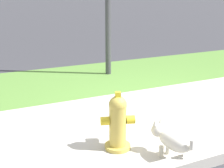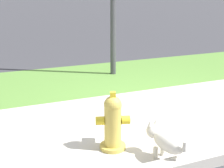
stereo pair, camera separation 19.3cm
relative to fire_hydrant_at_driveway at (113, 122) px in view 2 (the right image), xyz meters
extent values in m
plane|color=#38383D|center=(1.03, 0.53, -0.30)|extent=(120.00, 120.00, 0.00)
cube|color=#BCB7AD|center=(1.03, 0.53, -0.30)|extent=(18.00, 2.20, 0.01)
cube|color=#568438|center=(1.03, 2.74, -0.30)|extent=(18.00, 2.20, 0.01)
cylinder|color=gold|center=(0.00, -0.01, -0.28)|extent=(0.28, 0.28, 0.05)
cylinder|color=gold|center=(0.00, -0.01, -0.03)|extent=(0.18, 0.18, 0.45)
sphere|color=gold|center=(0.00, -0.01, 0.20)|extent=(0.19, 0.19, 0.19)
cube|color=yellow|center=(0.00, -0.01, 0.31)|extent=(0.07, 0.07, 0.06)
cylinder|color=yellow|center=(-0.13, 0.03, 0.03)|extent=(0.11, 0.11, 0.09)
cylinder|color=yellow|center=(0.13, -0.05, 0.03)|extent=(0.11, 0.11, 0.09)
cylinder|color=yellow|center=(0.04, 0.13, 0.03)|extent=(0.14, 0.13, 0.12)
ellipsoid|color=silver|center=(0.38, -0.47, -0.09)|extent=(0.24, 0.41, 0.18)
sphere|color=silver|center=(0.34, -0.24, -0.06)|extent=(0.14, 0.14, 0.14)
sphere|color=black|center=(0.33, -0.17, -0.06)|extent=(0.03, 0.03, 0.03)
cone|color=silver|center=(0.30, -0.24, 0.04)|extent=(0.06, 0.06, 0.06)
cone|color=silver|center=(0.38, -0.23, 0.04)|extent=(0.06, 0.06, 0.06)
cylinder|color=silver|center=(0.31, -0.36, -0.24)|extent=(0.05, 0.05, 0.13)
cylinder|color=silver|center=(0.41, -0.34, -0.24)|extent=(0.05, 0.05, 0.13)
cylinder|color=silver|center=(0.36, -0.60, -0.24)|extent=(0.05, 0.05, 0.13)
cylinder|color=silver|center=(0.45, -0.58, -0.24)|extent=(0.05, 0.05, 0.13)
cylinder|color=silver|center=(0.42, -0.67, -0.03)|extent=(0.04, 0.04, 0.10)
camera|label=1|loc=(-1.35, -2.68, 1.32)|focal=50.00mm
camera|label=2|loc=(-1.17, -2.76, 1.32)|focal=50.00mm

